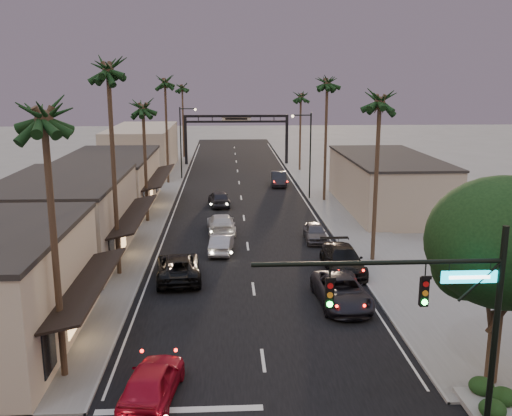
{
  "coord_description": "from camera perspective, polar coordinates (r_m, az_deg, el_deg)",
  "views": [
    {
      "loc": [
        -1.58,
        -13.64,
        12.55
      ],
      "look_at": [
        0.75,
        30.14,
        2.5
      ],
      "focal_mm": 40.0,
      "sensor_mm": 36.0,
      "label": 1
    }
  ],
  "objects": [
    {
      "name": "oncoming_white",
      "position": [
        47.16,
        -3.5,
        -1.56
      ],
      "size": [
        2.55,
        5.53,
        1.57
      ],
      "primitive_type": "imported",
      "rotation": [
        0.0,
        0.0,
        3.21
      ],
      "color": "#BCBCBC",
      "rests_on": "ground"
    },
    {
      "name": "curbside_far",
      "position": [
        67.74,
        2.29,
        2.93
      ],
      "size": [
        2.0,
        5.09,
        1.65
      ],
      "primitive_type": "imported",
      "rotation": [
        0.0,
        0.0,
        -0.05
      ],
      "color": "black",
      "rests_on": "ground"
    },
    {
      "name": "palm_lb",
      "position": [
        36.34,
        -14.62,
        13.82
      ],
      "size": [
        3.2,
        3.2,
        15.2
      ],
      "color": "#38281C",
      "rests_on": "ground"
    },
    {
      "name": "palm_ra",
      "position": [
        39.01,
        12.31,
        10.99
      ],
      "size": [
        3.2,
        3.2,
        13.2
      ],
      "color": "#38281C",
      "rests_on": "ground"
    },
    {
      "name": "palm_la",
      "position": [
        23.73,
        -20.54,
        9.43
      ],
      "size": [
        3.2,
        3.2,
        13.2
      ],
      "color": "#38281C",
      "rests_on": "ground"
    },
    {
      "name": "road",
      "position": [
        59.99,
        -1.47,
        0.84
      ],
      "size": [
        14.0,
        120.0,
        0.02
      ],
      "primitive_type": "cube",
      "color": "black",
      "rests_on": "ground"
    },
    {
      "name": "oncoming_pickup",
      "position": [
        36.74,
        -7.78,
        -5.85
      ],
      "size": [
        3.22,
        6.06,
        1.62
      ],
      "primitive_type": "imported",
      "rotation": [
        0.0,
        0.0,
        3.23
      ],
      "color": "black",
      "rests_on": "ground"
    },
    {
      "name": "sidewalk_left",
      "position": [
        67.29,
        -9.76,
        2.02
      ],
      "size": [
        5.0,
        92.0,
        0.12
      ],
      "primitive_type": "cube",
      "color": "slate",
      "rests_on": "ground"
    },
    {
      "name": "palm_lc",
      "position": [
        50.18,
        -11.27,
        10.29
      ],
      "size": [
        3.2,
        3.2,
        12.2
      ],
      "color": "#38281C",
      "rests_on": "ground"
    },
    {
      "name": "ground",
      "position": [
        55.11,
        -1.32,
        -0.26
      ],
      "size": [
        200.0,
        200.0,
        0.0
      ],
      "primitive_type": "plane",
      "color": "slate",
      "rests_on": "ground"
    },
    {
      "name": "building_right",
      "position": [
        56.76,
        12.95,
        2.38
      ],
      "size": [
        8.0,
        18.0,
        5.0
      ],
      "primitive_type": "cube",
      "color": "#A29782",
      "rests_on": "ground"
    },
    {
      "name": "sidewalk_right",
      "position": [
        67.73,
        6.43,
        2.2
      ],
      "size": [
        5.0,
        92.0,
        0.12
      ],
      "primitive_type": "cube",
      "color": "slate",
      "rests_on": "ground"
    },
    {
      "name": "storefront_far",
      "position": [
        57.68,
        -14.43,
        2.47
      ],
      "size": [
        8.0,
        16.0,
        5.0
      ],
      "primitive_type": "cube",
      "color": "#C5B197",
      "rests_on": "ground"
    },
    {
      "name": "oncoming_red",
      "position": [
        23.94,
        -10.35,
        -16.7
      ],
      "size": [
        2.53,
        4.94,
        1.61
      ],
      "primitive_type": "imported",
      "rotation": [
        0.0,
        0.0,
        3.0
      ],
      "color": "maroon",
      "rests_on": "ground"
    },
    {
      "name": "streetlight_left",
      "position": [
        72.2,
        -7.33,
        7.07
      ],
      "size": [
        2.13,
        0.3,
        9.0
      ],
      "color": "black",
      "rests_on": "ground"
    },
    {
      "name": "palm_rc",
      "position": [
        78.33,
        4.51,
        11.35
      ],
      "size": [
        3.2,
        3.2,
        12.2
      ],
      "color": "#38281C",
      "rests_on": "ground"
    },
    {
      "name": "palm_ld",
      "position": [
        69.0,
        -9.11,
        12.64
      ],
      "size": [
        3.2,
        3.2,
        14.2
      ],
      "color": "#38281C",
      "rests_on": "ground"
    },
    {
      "name": "curbside_black",
      "position": [
        38.12,
        8.67,
        -5.14
      ],
      "size": [
        2.47,
        5.83,
        1.68
      ],
      "primitive_type": "imported",
      "rotation": [
        0.0,
        0.0,
        0.02
      ],
      "color": "black",
      "rests_on": "ground"
    },
    {
      "name": "oncoming_silver",
      "position": [
        41.88,
        -3.46,
        -3.56
      ],
      "size": [
        1.92,
        4.36,
        1.39
      ],
      "primitive_type": "imported",
      "rotation": [
        0.0,
        0.0,
        3.03
      ],
      "color": "gray",
      "rests_on": "ground"
    },
    {
      "name": "corner_tree",
      "position": [
        24.7,
        23.73,
        -3.64
      ],
      "size": [
        6.2,
        6.2,
        8.8
      ],
      "color": "#38281C",
      "rests_on": "ground"
    },
    {
      "name": "curbside_near",
      "position": [
        32.82,
        8.54,
        -8.22
      ],
      "size": [
        2.91,
        5.87,
        1.6
      ],
      "primitive_type": "imported",
      "rotation": [
        0.0,
        0.0,
        0.05
      ],
      "color": "black",
      "rests_on": "ground"
    },
    {
      "name": "storefront_dist",
      "position": [
        80.04,
        -11.28,
        5.81
      ],
      "size": [
        8.0,
        20.0,
        6.0
      ],
      "primitive_type": "cube",
      "color": "#A29782",
      "rests_on": "ground"
    },
    {
      "name": "planter",
      "position": [
        25.05,
        22.62,
        -18.24
      ],
      "size": [
        2.2,
        2.6,
        0.24
      ],
      "primitive_type": "cube",
      "color": "gray",
      "rests_on": "ground"
    },
    {
      "name": "oncoming_dgrey",
      "position": [
        56.98,
        -3.71,
        0.97
      ],
      "size": [
        2.49,
        4.85,
        1.58
      ],
      "primitive_type": "imported",
      "rotation": [
        0.0,
        0.0,
        3.28
      ],
      "color": "black",
      "rests_on": "ground"
    },
    {
      "name": "storefront_mid",
      "position": [
        42.4,
        -18.58,
        -1.14
      ],
      "size": [
        8.0,
        14.0,
        5.5
      ],
      "primitive_type": "cube",
      "color": "#A29782",
      "rests_on": "ground"
    },
    {
      "name": "palm_rb",
      "position": [
        58.53,
        7.15,
        12.68
      ],
      "size": [
        3.2,
        3.2,
        14.2
      ],
      "color": "#38281C",
      "rests_on": "ground"
    },
    {
      "name": "palm_far",
      "position": [
        91.89,
        -7.4,
        12.12
      ],
      "size": [
        3.2,
        3.2,
        13.2
      ],
      "color": "#38281C",
      "rests_on": "ground"
    },
    {
      "name": "traffic_signal",
      "position": [
        20.49,
        18.21,
        -9.15
      ],
      "size": [
        8.51,
        0.22,
        7.8
      ],
      "color": "black",
      "rests_on": "ground"
    },
    {
      "name": "arch",
      "position": [
        83.95,
        -1.98,
        8.11
      ],
      "size": [
        15.2,
        0.4,
        7.27
      ],
      "color": "black",
      "rests_on": "ground"
    },
    {
      "name": "curbside_grey",
      "position": [
        44.97,
        5.94,
        -2.44
      ],
      "size": [
        1.8,
        4.17,
        1.4
      ],
      "primitive_type": "imported",
      "rotation": [
        0.0,
        0.0,
        -0.03
      ],
      "color": "#444448",
      "rests_on": "ground"
    },
    {
      "name": "streetlight_right",
      "position": [
        59.69,
        5.19,
        5.91
      ],
      "size": [
        2.13,
        0.3,
        9.0
      ],
      "color": "black",
      "rests_on": "ground"
    }
  ]
}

